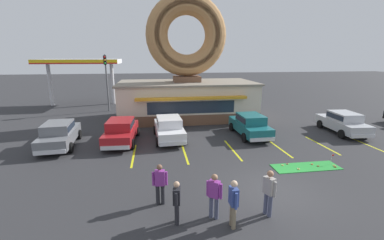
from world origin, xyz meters
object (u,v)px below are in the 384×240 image
Objects in this scene: car_teal at (250,124)px; pedestrian_blue_sweater_man at (233,202)px; pedestrian_hooded_kid at (160,182)px; car_red at (121,130)px; golf_ball at (297,168)px; pedestrian_clipboard_woman at (214,194)px; putting_flag_pin at (332,157)px; pedestrian_leather_jacket_man at (177,201)px; car_grey at (59,133)px; pedestrian_beanie_man at (269,191)px; traffic_light_pole at (106,76)px; car_silver at (343,122)px; car_white at (169,127)px; trash_bin at (252,117)px.

pedestrian_blue_sweater_man is at bearing -113.83° from car_teal.
car_red is at bearing 106.76° from pedestrian_hooded_kid.
pedestrian_clipboard_woman is at bearing -147.22° from golf_ball.
putting_flag_pin is 9.38m from pedestrian_leather_jacket_man.
car_grey is 13.35m from pedestrian_beanie_man.
traffic_light_pole is (-11.87, 16.25, 3.66)m from golf_ball.
car_silver is at bearing 39.39° from pedestrian_blue_sweater_man.
car_white is 12.19m from traffic_light_pole.
putting_flag_pin is at bearing 26.32° from pedestrian_clipboard_woman.
putting_flag_pin is 8.15m from pedestrian_clipboard_woman.
car_red is 11.34m from trash_bin.
pedestrian_leather_jacket_man is (2.88, -9.06, -0.01)m from car_red.
car_white is (-12.97, 0.36, 0.00)m from car_silver.
traffic_light_pole reaches higher than pedestrian_clipboard_woman.
car_teal is (5.83, -0.03, 0.00)m from car_white.
car_white is at bearing 3.46° from car_grey.
traffic_light_pole is at bearing 105.27° from pedestrian_leather_jacket_man.
pedestrian_beanie_man is (1.97, -0.13, 0.03)m from pedestrian_clipboard_woman.
pedestrian_blue_sweater_man reaches higher than pedestrian_hooded_kid.
car_white is at bearing 146.16° from putting_flag_pin.
car_white is at bearing -61.39° from traffic_light_pole.
trash_bin is at bearing 15.88° from car_grey.
trash_bin is (-5.52, 4.05, -0.37)m from car_silver.
car_white is 2.95× the size of pedestrian_leather_jacket_man.
car_teal reaches higher than putting_flag_pin.
car_teal is 2.77× the size of pedestrian_hooded_kid.
car_teal is at bearing 50.09° from pedestrian_hooded_kid.
pedestrian_blue_sweater_man is (4.71, -9.54, 0.08)m from car_red.
car_grey is (-15.29, 5.15, 0.43)m from putting_flag_pin.
car_grey is at bearing 138.29° from pedestrian_beanie_man.
putting_flag_pin is 0.56× the size of trash_bin.
pedestrian_hooded_kid is at bearing -75.27° from traffic_light_pole.
car_teal is 4.07m from trash_bin.
traffic_light_pole is at bearing 150.00° from car_silver.
golf_ball is 0.01× the size of car_teal.
pedestrian_leather_jacket_man is at bearing -52.97° from car_grey.
traffic_light_pole reaches higher than car_silver.
pedestrian_leather_jacket_man is 1.61× the size of trash_bin.
pedestrian_blue_sweater_man is (-6.77, -4.19, 0.51)m from putting_flag_pin.
pedestrian_clipboard_woman is at bearing -47.57° from car_grey.
pedestrian_blue_sweater_man is at bearing -113.79° from trash_bin.
car_silver is at bearing 33.87° from pedestrian_leather_jacket_man.
golf_ball is 7.40m from pedestrian_leather_jacket_man.
pedestrian_leather_jacket_man is at bearing -120.92° from trash_bin.
pedestrian_blue_sweater_man reaches higher than pedestrian_leather_jacket_man.
pedestrian_blue_sweater_man is at bearing -14.70° from pedestrian_leather_jacket_man.
pedestrian_hooded_kid is 0.98× the size of pedestrian_clipboard_woman.
pedestrian_beanie_man is 21.71m from traffic_light_pole.
pedestrian_beanie_man reaches higher than pedestrian_hooded_kid.
car_white is 8.04m from pedestrian_hooded_kid.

